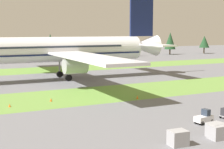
{
  "coord_description": "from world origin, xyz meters",
  "views": [
    {
      "loc": [
        -33.62,
        -22.93,
        12.64
      ],
      "look_at": [
        -3.89,
        36.56,
        4.0
      ],
      "focal_mm": 54.44,
      "sensor_mm": 36.0,
      "label": 1
    }
  ],
  "objects_px": {
    "baggage_tug": "(204,118)",
    "uld_container_3": "(218,132)",
    "taxiway_marker_0": "(51,100)",
    "uld_container_1": "(216,130)",
    "uld_container_0": "(178,138)",
    "airliner": "(55,49)",
    "taxiway_marker_1": "(137,97)",
    "taxiway_marker_2": "(10,105)"
  },
  "relations": [
    {
      "from": "baggage_tug",
      "to": "uld_container_3",
      "type": "distance_m",
      "value": 6.72
    },
    {
      "from": "taxiway_marker_0",
      "to": "uld_container_1",
      "type": "bearing_deg",
      "value": -67.71
    },
    {
      "from": "uld_container_0",
      "to": "baggage_tug",
      "type": "bearing_deg",
      "value": 32.89
    },
    {
      "from": "airliner",
      "to": "taxiway_marker_1",
      "type": "distance_m",
      "value": 32.29
    },
    {
      "from": "uld_container_1",
      "to": "taxiway_marker_2",
      "type": "height_order",
      "value": "uld_container_1"
    },
    {
      "from": "uld_container_3",
      "to": "airliner",
      "type": "bearing_deg",
      "value": 92.69
    },
    {
      "from": "uld_container_0",
      "to": "uld_container_1",
      "type": "relative_size",
      "value": 1.0
    },
    {
      "from": "airliner",
      "to": "uld_container_3",
      "type": "relative_size",
      "value": 37.44
    },
    {
      "from": "airliner",
      "to": "baggage_tug",
      "type": "bearing_deg",
      "value": -172.37
    },
    {
      "from": "airliner",
      "to": "taxiway_marker_2",
      "type": "height_order",
      "value": "airliner"
    },
    {
      "from": "taxiway_marker_1",
      "to": "taxiway_marker_2",
      "type": "height_order",
      "value": "taxiway_marker_1"
    },
    {
      "from": "airliner",
      "to": "uld_container_1",
      "type": "height_order",
      "value": "airliner"
    },
    {
      "from": "uld_container_3",
      "to": "taxiway_marker_1",
      "type": "relative_size",
      "value": 2.87
    },
    {
      "from": "uld_container_3",
      "to": "taxiway_marker_0",
      "type": "bearing_deg",
      "value": 111.1
    },
    {
      "from": "uld_container_1",
      "to": "taxiway_marker_2",
      "type": "xyz_separation_m",
      "value": [
        -19.24,
        27.42,
        -0.57
      ]
    },
    {
      "from": "taxiway_marker_2",
      "to": "uld_container_0",
      "type": "bearing_deg",
      "value": -64.64
    },
    {
      "from": "uld_container_0",
      "to": "taxiway_marker_1",
      "type": "xyz_separation_m",
      "value": [
        9.23,
        24.25,
        -0.51
      ]
    },
    {
      "from": "uld_container_0",
      "to": "taxiway_marker_0",
      "type": "xyz_separation_m",
      "value": [
        -5.79,
        29.28,
        -0.54
      ]
    },
    {
      "from": "uld_container_3",
      "to": "taxiway_marker_2",
      "type": "height_order",
      "value": "uld_container_3"
    },
    {
      "from": "taxiway_marker_0",
      "to": "taxiway_marker_2",
      "type": "bearing_deg",
      "value": -169.94
    },
    {
      "from": "uld_container_0",
      "to": "taxiway_marker_0",
      "type": "distance_m",
      "value": 29.85
    },
    {
      "from": "baggage_tug",
      "to": "airliner",
      "type": "bearing_deg",
      "value": 0.93
    },
    {
      "from": "uld_container_3",
      "to": "taxiway_marker_1",
      "type": "bearing_deg",
      "value": 81.57
    },
    {
      "from": "uld_container_0",
      "to": "uld_container_1",
      "type": "xyz_separation_m",
      "value": [
        5.99,
        0.54,
        -0.02
      ]
    },
    {
      "from": "uld_container_1",
      "to": "taxiway_marker_2",
      "type": "bearing_deg",
      "value": 125.06
    },
    {
      "from": "taxiway_marker_0",
      "to": "taxiway_marker_2",
      "type": "relative_size",
      "value": 1.17
    },
    {
      "from": "airliner",
      "to": "taxiway_marker_0",
      "type": "relative_size",
      "value": 117.31
    },
    {
      "from": "uld_container_0",
      "to": "taxiway_marker_2",
      "type": "relative_size",
      "value": 3.67
    },
    {
      "from": "uld_container_1",
      "to": "taxiway_marker_0",
      "type": "xyz_separation_m",
      "value": [
        -11.78,
        28.74,
        -0.52
      ]
    },
    {
      "from": "uld_container_3",
      "to": "taxiway_marker_0",
      "type": "relative_size",
      "value": 3.13
    },
    {
      "from": "taxiway_marker_0",
      "to": "uld_container_0",
      "type": "bearing_deg",
      "value": -78.81
    },
    {
      "from": "uld_container_1",
      "to": "uld_container_3",
      "type": "relative_size",
      "value": 1.0
    },
    {
      "from": "taxiway_marker_2",
      "to": "baggage_tug",
      "type": "bearing_deg",
      "value": -45.33
    },
    {
      "from": "uld_container_3",
      "to": "taxiway_marker_0",
      "type": "xyz_separation_m",
      "value": [
        -11.39,
        29.52,
        -0.51
      ]
    },
    {
      "from": "baggage_tug",
      "to": "taxiway_marker_0",
      "type": "height_order",
      "value": "baggage_tug"
    },
    {
      "from": "uld_container_1",
      "to": "taxiway_marker_1",
      "type": "bearing_deg",
      "value": 82.22
    },
    {
      "from": "airliner",
      "to": "taxiway_marker_1",
      "type": "xyz_separation_m",
      "value": [
        6.22,
        -30.79,
        -7.49
      ]
    },
    {
      "from": "taxiway_marker_1",
      "to": "uld_container_0",
      "type": "bearing_deg",
      "value": -110.84
    },
    {
      "from": "uld_container_0",
      "to": "uld_container_1",
      "type": "bearing_deg",
      "value": 5.13
    },
    {
      "from": "taxiway_marker_0",
      "to": "airliner",
      "type": "bearing_deg",
      "value": 71.14
    },
    {
      "from": "baggage_tug",
      "to": "uld_container_3",
      "type": "bearing_deg",
      "value": 146.07
    },
    {
      "from": "baggage_tug",
      "to": "uld_container_0",
      "type": "height_order",
      "value": "baggage_tug"
    }
  ]
}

